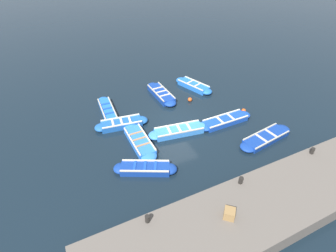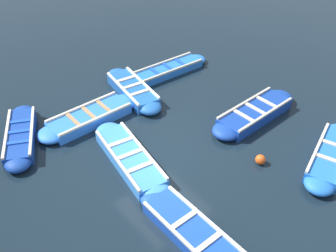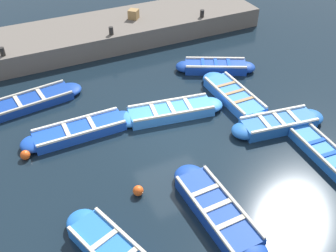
% 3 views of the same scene
% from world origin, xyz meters
% --- Properties ---
extents(ground_plane, '(120.00, 120.00, 0.00)m').
position_xyz_m(ground_plane, '(0.00, 0.00, 0.00)').
color(ground_plane, black).
extents(boat_bow_out, '(0.97, 3.96, 0.41)m').
position_xyz_m(boat_bow_out, '(1.36, 2.97, 0.17)').
color(boat_bow_out, '#1947B7').
rests_on(boat_bow_out, ground).
extents(boat_drifting, '(2.21, 3.37, 0.44)m').
position_xyz_m(boat_drifting, '(3.12, -3.42, 0.19)').
color(boat_drifting, navy).
rests_on(boat_drifting, ground).
extents(boat_stern_in, '(1.31, 3.54, 0.46)m').
position_xyz_m(boat_stern_in, '(-1.24, -3.33, 0.20)').
color(boat_stern_in, '#1E59AD').
rests_on(boat_stern_in, ground).
extents(boat_outer_right, '(3.80, 1.05, 0.42)m').
position_xyz_m(boat_outer_right, '(0.88, -2.90, 0.18)').
color(boat_outer_right, blue).
rests_on(boat_outer_right, ground).
extents(boat_inner_gap, '(3.61, 2.00, 0.45)m').
position_xyz_m(boat_inner_gap, '(-3.71, 3.48, 0.20)').
color(boat_inner_gap, blue).
rests_on(boat_inner_gap, ground).
extents(boat_far_corner, '(1.47, 4.12, 0.37)m').
position_xyz_m(boat_far_corner, '(3.88, 4.17, 0.15)').
color(boat_far_corner, navy).
rests_on(boat_far_corner, ground).
extents(boat_alongside, '(3.89, 1.11, 0.46)m').
position_xyz_m(boat_alongside, '(-3.64, 0.56, 0.20)').
color(boat_alongside, navy).
rests_on(boat_alongside, ground).
extents(boat_centre, '(1.46, 4.03, 0.42)m').
position_xyz_m(boat_centre, '(1.01, -0.31, 0.18)').
color(boat_centre, '#3884E0').
rests_on(boat_centre, ground).
extents(boat_broadside, '(3.85, 1.01, 0.35)m').
position_xyz_m(boat_broadside, '(-3.27, -3.73, 0.15)').
color(boat_broadside, blue).
rests_on(boat_broadside, ground).
extents(quay_wall, '(3.32, 15.56, 0.92)m').
position_xyz_m(quay_wall, '(7.84, 0.00, 0.46)').
color(quay_wall, '#605951').
rests_on(quay_wall, ground).
extents(bollard_north, '(0.20, 0.20, 0.35)m').
position_xyz_m(bollard_north, '(6.53, -4.63, 1.10)').
color(bollard_north, black).
rests_on(bollard_north, quay_wall).
extents(bollard_mid_north, '(0.20, 0.20, 0.35)m').
position_xyz_m(bollard_mid_north, '(6.53, 0.00, 1.10)').
color(bollard_mid_north, black).
rests_on(bollard_mid_north, quay_wall).
extents(bollard_mid_south, '(0.20, 0.20, 0.35)m').
position_xyz_m(bollard_mid_south, '(6.53, 4.63, 1.10)').
color(bollard_mid_south, black).
rests_on(bollard_mid_south, quay_wall).
extents(wooden_crate, '(0.62, 0.62, 0.44)m').
position_xyz_m(wooden_crate, '(7.77, -1.56, 1.14)').
color(wooden_crate, olive).
rests_on(wooden_crate, quay_wall).
extents(buoy_orange_near, '(0.31, 0.31, 0.31)m').
position_xyz_m(buoy_orange_near, '(0.91, 4.85, 0.15)').
color(buoy_orange_near, '#E05119').
rests_on(buoy_orange_near, ground).
extents(buoy_yellow_far, '(0.31, 0.31, 0.31)m').
position_xyz_m(buoy_yellow_far, '(-2.02, 2.19, 0.15)').
color(buoy_yellow_far, '#E05119').
rests_on(buoy_yellow_far, ground).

